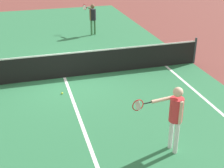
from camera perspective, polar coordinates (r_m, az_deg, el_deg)
ground_plane at (r=11.76m, az=-8.65°, el=1.18°), size 60.00×60.00×0.00m
court_surface_inbounds at (r=11.76m, az=-8.65°, el=1.18°), size 10.62×24.40×0.00m
line_center_service at (r=8.96m, az=-5.69°, el=-6.92°), size 0.10×6.40×0.01m
net at (r=11.57m, az=-8.81°, el=3.40°), size 10.81×0.09×1.07m
player_near at (r=7.42m, az=11.39°, el=-5.12°), size 1.24×0.42×1.72m
player_far at (r=16.61m, az=-3.56°, el=12.27°), size 0.54×1.16×1.60m
tennis_ball_near_net at (r=10.54m, az=-9.07°, el=-1.66°), size 0.07×0.07×0.07m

